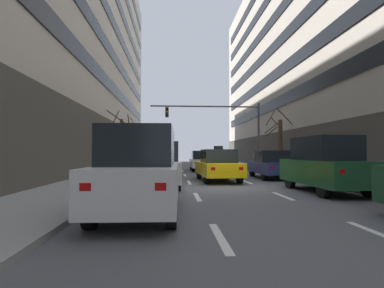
# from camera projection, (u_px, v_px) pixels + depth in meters

# --- Properties ---
(ground_plane) EXTENTS (120.00, 120.00, 0.00)m
(ground_plane) POSITION_uv_depth(u_px,v_px,m) (225.00, 187.00, 13.54)
(ground_plane) COLOR #515156
(sidewalk_left) EXTENTS (3.35, 80.00, 0.14)m
(sidewalk_left) POSITION_uv_depth(u_px,v_px,m) (84.00, 186.00, 13.13)
(sidewalk_left) COLOR gray
(sidewalk_left) RESTS_ON ground
(sidewalk_right) EXTENTS (3.35, 80.00, 0.14)m
(sidewalk_right) POSITION_uv_depth(u_px,v_px,m) (358.00, 184.00, 13.96)
(sidewalk_right) COLOR gray
(sidewalk_right) RESTS_ON ground
(lane_stripe_l1_s2) EXTENTS (0.16, 2.00, 0.01)m
(lane_stripe_l1_s2) POSITION_uv_depth(u_px,v_px,m) (220.00, 237.00, 5.46)
(lane_stripe_l1_s2) COLOR silver
(lane_stripe_l1_s2) RESTS_ON ground
(lane_stripe_l1_s3) EXTENTS (0.16, 2.00, 0.01)m
(lane_stripe_l1_s3) POSITION_uv_depth(u_px,v_px,m) (197.00, 197.00, 10.45)
(lane_stripe_l1_s3) COLOR silver
(lane_stripe_l1_s3) RESTS_ON ground
(lane_stripe_l1_s4) EXTENTS (0.16, 2.00, 0.01)m
(lane_stripe_l1_s4) POSITION_uv_depth(u_px,v_px,m) (189.00, 182.00, 15.43)
(lane_stripe_l1_s4) COLOR silver
(lane_stripe_l1_s4) RESTS_ON ground
(lane_stripe_l1_s5) EXTENTS (0.16, 2.00, 0.01)m
(lane_stripe_l1_s5) POSITION_uv_depth(u_px,v_px,m) (185.00, 175.00, 20.42)
(lane_stripe_l1_s5) COLOR silver
(lane_stripe_l1_s5) RESTS_ON ground
(lane_stripe_l1_s6) EXTENTS (0.16, 2.00, 0.01)m
(lane_stripe_l1_s6) POSITION_uv_depth(u_px,v_px,m) (182.00, 171.00, 25.41)
(lane_stripe_l1_s6) COLOR silver
(lane_stripe_l1_s6) RESTS_ON ground
(lane_stripe_l1_s7) EXTENTS (0.16, 2.00, 0.01)m
(lane_stripe_l1_s7) POSITION_uv_depth(u_px,v_px,m) (181.00, 168.00, 30.39)
(lane_stripe_l1_s7) COLOR silver
(lane_stripe_l1_s7) RESTS_ON ground
(lane_stripe_l1_s8) EXTENTS (0.16, 2.00, 0.01)m
(lane_stripe_l1_s8) POSITION_uv_depth(u_px,v_px,m) (180.00, 166.00, 35.38)
(lane_stripe_l1_s8) COLOR silver
(lane_stripe_l1_s8) RESTS_ON ground
(lane_stripe_l1_s9) EXTENTS (0.16, 2.00, 0.01)m
(lane_stripe_l1_s9) POSITION_uv_depth(u_px,v_px,m) (179.00, 164.00, 40.37)
(lane_stripe_l1_s9) COLOR silver
(lane_stripe_l1_s9) RESTS_ON ground
(lane_stripe_l1_s10) EXTENTS (0.16, 2.00, 0.01)m
(lane_stripe_l1_s10) POSITION_uv_depth(u_px,v_px,m) (178.00, 163.00, 45.35)
(lane_stripe_l1_s10) COLOR silver
(lane_stripe_l1_s10) RESTS_ON ground
(lane_stripe_l2_s2) EXTENTS (0.16, 2.00, 0.01)m
(lane_stripe_l2_s2) POSITION_uv_depth(u_px,v_px,m) (380.00, 234.00, 5.66)
(lane_stripe_l2_s2) COLOR silver
(lane_stripe_l2_s2) RESTS_ON ground
(lane_stripe_l2_s3) EXTENTS (0.16, 2.00, 0.01)m
(lane_stripe_l2_s3) POSITION_uv_depth(u_px,v_px,m) (283.00, 196.00, 10.65)
(lane_stripe_l2_s3) COLOR silver
(lane_stripe_l2_s3) RESTS_ON ground
(lane_stripe_l2_s4) EXTENTS (0.16, 2.00, 0.01)m
(lane_stripe_l2_s4) POSITION_uv_depth(u_px,v_px,m) (247.00, 182.00, 15.63)
(lane_stripe_l2_s4) COLOR silver
(lane_stripe_l2_s4) RESTS_ON ground
(lane_stripe_l2_s5) EXTENTS (0.16, 2.00, 0.01)m
(lane_stripe_l2_s5) POSITION_uv_depth(u_px,v_px,m) (229.00, 175.00, 20.62)
(lane_stripe_l2_s5) COLOR silver
(lane_stripe_l2_s5) RESTS_ON ground
(lane_stripe_l2_s6) EXTENTS (0.16, 2.00, 0.01)m
(lane_stripe_l2_s6) POSITION_uv_depth(u_px,v_px,m) (218.00, 171.00, 25.61)
(lane_stripe_l2_s6) COLOR silver
(lane_stripe_l2_s6) RESTS_ON ground
(lane_stripe_l2_s7) EXTENTS (0.16, 2.00, 0.01)m
(lane_stripe_l2_s7) POSITION_uv_depth(u_px,v_px,m) (211.00, 168.00, 30.60)
(lane_stripe_l2_s7) COLOR silver
(lane_stripe_l2_s7) RESTS_ON ground
(lane_stripe_l2_s8) EXTENTS (0.16, 2.00, 0.01)m
(lane_stripe_l2_s8) POSITION_uv_depth(u_px,v_px,m) (205.00, 166.00, 35.58)
(lane_stripe_l2_s8) COLOR silver
(lane_stripe_l2_s8) RESTS_ON ground
(lane_stripe_l2_s9) EXTENTS (0.16, 2.00, 0.01)m
(lane_stripe_l2_s9) POSITION_uv_depth(u_px,v_px,m) (201.00, 164.00, 40.57)
(lane_stripe_l2_s9) COLOR silver
(lane_stripe_l2_s9) RESTS_ON ground
(lane_stripe_l2_s10) EXTENTS (0.16, 2.00, 0.01)m
(lane_stripe_l2_s10) POSITION_uv_depth(u_px,v_px,m) (198.00, 163.00, 45.56)
(lane_stripe_l2_s10) COLOR silver
(lane_stripe_l2_s10) RESTS_ON ground
(car_driving_0) EXTENTS (1.87, 4.26, 1.58)m
(car_driving_0) POSITION_uv_depth(u_px,v_px,m) (167.00, 158.00, 41.74)
(car_driving_0) COLOR black
(car_driving_0) RESTS_ON ground
(taxi_driving_1) EXTENTS (2.08, 4.69, 1.93)m
(taxi_driving_1) POSITION_uv_depth(u_px,v_px,m) (165.00, 160.00, 27.79)
(taxi_driving_1) COLOR black
(taxi_driving_1) RESTS_ON ground
(car_driving_2) EXTENTS (1.99, 4.50, 2.15)m
(car_driving_2) POSITION_uv_depth(u_px,v_px,m) (140.00, 172.00, 7.43)
(car_driving_2) COLOR black
(car_driving_2) RESTS_ON ground
(car_driving_3) EXTENTS (1.93, 4.54, 1.70)m
(car_driving_3) POSITION_uv_depth(u_px,v_px,m) (202.00, 161.00, 25.38)
(car_driving_3) COLOR black
(car_driving_3) RESTS_ON ground
(car_driving_4) EXTENTS (1.77, 4.16, 2.01)m
(car_driving_4) POSITION_uv_depth(u_px,v_px,m) (160.00, 165.00, 13.19)
(car_driving_4) COLOR black
(car_driving_4) RESTS_ON ground
(taxi_driving_5) EXTENTS (2.11, 4.65, 1.90)m
(taxi_driving_5) POSITION_uv_depth(u_px,v_px,m) (218.00, 166.00, 16.18)
(taxi_driving_5) COLOR black
(taxi_driving_5) RESTS_ON ground
(car_parked_1) EXTENTS (1.97, 4.51, 2.17)m
(car_parked_1) POSITION_uv_depth(u_px,v_px,m) (325.00, 165.00, 11.66)
(car_parked_1) COLOR black
(car_parked_1) RESTS_ON ground
(car_parked_2) EXTENTS (1.93, 4.47, 1.67)m
(car_parked_2) POSITION_uv_depth(u_px,v_px,m) (271.00, 165.00, 17.92)
(car_parked_2) COLOR black
(car_parked_2) RESTS_ON ground
(traffic_signal_0) EXTENTS (9.29, 0.35, 5.62)m
(traffic_signal_0) POSITION_uv_depth(u_px,v_px,m) (224.00, 122.00, 25.40)
(traffic_signal_0) COLOR #4C4C51
(traffic_signal_0) RESTS_ON sidewalk_right
(street_tree_0) EXTENTS (1.95, 1.96, 4.77)m
(street_tree_0) POSITION_uv_depth(u_px,v_px,m) (280.00, 143.00, 23.05)
(street_tree_0) COLOR #4C3823
(street_tree_0) RESTS_ON sidewalk_right
(street_tree_1) EXTENTS (1.64, 1.65, 4.44)m
(street_tree_1) POSITION_uv_depth(u_px,v_px,m) (121.00, 142.00, 20.77)
(street_tree_1) COLOR #4C3823
(street_tree_1) RESTS_ON sidewalk_left
(street_tree_2) EXTENTS (1.57, 1.66, 4.96)m
(street_tree_2) POSITION_uv_depth(u_px,v_px,m) (137.00, 144.00, 29.82)
(street_tree_2) COLOR #4C3823
(street_tree_2) RESTS_ON sidewalk_left
(pedestrian_0) EXTENTS (0.49, 0.32, 1.50)m
(pedestrian_0) POSITION_uv_depth(u_px,v_px,m) (255.00, 158.00, 30.96)
(pedestrian_0) COLOR black
(pedestrian_0) RESTS_ON sidewalk_right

